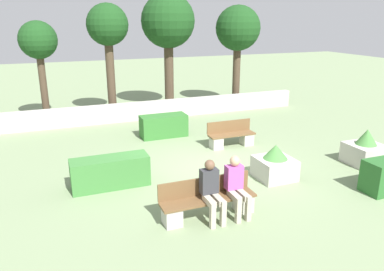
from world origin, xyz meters
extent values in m
plane|color=gray|center=(0.00, 0.00, 0.00)|extent=(60.00, 60.00, 0.00)
cube|color=#B7B2A8|center=(0.00, 6.04, 0.38)|extent=(13.78, 0.30, 0.76)
cube|color=brown|center=(-1.13, -2.50, 0.42)|extent=(2.15, 0.44, 0.05)
cube|color=brown|center=(-1.13, -2.26, 0.65)|extent=(2.15, 0.04, 0.40)
cube|color=#B7B2A8|center=(-1.97, -2.50, 0.20)|extent=(0.36, 0.40, 0.40)
cube|color=#B7B2A8|center=(-0.28, -2.50, 0.20)|extent=(0.36, 0.40, 0.40)
cube|color=brown|center=(1.50, 1.51, 0.42)|extent=(1.61, 0.44, 0.05)
cube|color=brown|center=(1.50, 1.75, 0.65)|extent=(1.61, 0.04, 0.40)
cube|color=#B7B2A8|center=(0.93, 1.51, 0.20)|extent=(0.36, 0.40, 0.40)
cube|color=#B7B2A8|center=(2.08, 1.51, 0.20)|extent=(0.36, 0.40, 0.40)
cube|color=#B2A893|center=(-1.22, -2.71, 0.51)|extent=(0.14, 0.46, 0.13)
cube|color=#B2A893|center=(-1.02, -2.71, 0.51)|extent=(0.14, 0.46, 0.13)
cube|color=#B2A893|center=(-1.24, -2.94, 0.29)|extent=(0.11, 0.11, 0.58)
cube|color=#B2A893|center=(-1.00, -2.94, 0.29)|extent=(0.11, 0.11, 0.58)
cube|color=#333338|center=(-1.12, -2.47, 0.85)|extent=(0.38, 0.22, 0.54)
sphere|color=brown|center=(-1.12, -2.49, 1.23)|extent=(0.22, 0.22, 0.22)
cube|color=#B2A893|center=(-0.62, -2.71, 0.51)|extent=(0.14, 0.46, 0.13)
cube|color=#B2A893|center=(-0.42, -2.71, 0.51)|extent=(0.14, 0.46, 0.13)
cube|color=#B2A893|center=(-0.64, -2.94, 0.29)|extent=(0.11, 0.11, 0.58)
cube|color=#B2A893|center=(-0.40, -2.94, 0.29)|extent=(0.11, 0.11, 0.58)
cube|color=#B74C9E|center=(-0.52, -2.47, 0.85)|extent=(0.38, 0.22, 0.54)
sphere|color=tan|center=(-0.52, -2.49, 1.23)|extent=(0.23, 0.23, 0.23)
cube|color=#33702D|center=(-0.30, 3.44, 0.40)|extent=(1.68, 0.71, 0.80)
cube|color=#3D7A38|center=(-2.85, -0.15, 0.40)|extent=(1.96, 0.65, 0.79)
cube|color=#B7B2A8|center=(1.38, -1.25, 0.28)|extent=(0.96, 0.96, 0.57)
cone|color=#47843D|center=(1.38, -1.25, 0.76)|extent=(0.66, 0.66, 0.39)
cube|color=#B7B2A8|center=(4.46, -1.33, 0.30)|extent=(0.99, 0.99, 0.61)
cone|color=#47843D|center=(4.46, -1.33, 0.84)|extent=(0.61, 0.61, 0.46)
cylinder|color=#473828|center=(-4.23, 7.17, 1.46)|extent=(0.29, 0.29, 2.93)
sphere|color=#194219|center=(-4.23, 7.17, 3.34)|extent=(1.49, 1.49, 1.49)
cylinder|color=#473828|center=(-1.51, 7.02, 1.71)|extent=(0.35, 0.35, 3.43)
sphere|color=#194219|center=(-1.51, 7.02, 3.90)|extent=(1.72, 1.72, 1.72)
cylinder|color=#473828|center=(1.29, 7.57, 1.68)|extent=(0.43, 0.43, 3.37)
sphere|color=#194219|center=(1.29, 7.57, 4.03)|extent=(2.43, 2.43, 2.43)
cylinder|color=#473828|center=(4.56, 7.04, 1.56)|extent=(0.36, 0.36, 3.12)
sphere|color=#194219|center=(4.56, 7.04, 3.70)|extent=(2.10, 2.10, 2.10)
camera|label=1|loc=(-4.14, -9.15, 4.19)|focal=35.00mm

